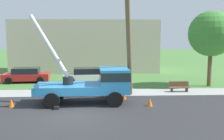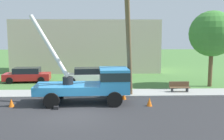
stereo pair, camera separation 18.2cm
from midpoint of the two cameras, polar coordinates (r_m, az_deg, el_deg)
ground_plane at (r=27.28m, az=-5.37°, el=-2.17°), size 120.00×120.00×0.00m
road_asphalt at (r=15.61m, az=-7.96°, el=-9.54°), size 80.00×8.62×0.01m
sidewalk_strip at (r=20.97m, az=-6.39°, el=-4.97°), size 80.00×2.52×0.10m
utility_truck at (r=17.88m, az=-3.45°, el=-2.66°), size 6.85×3.21×5.98m
leaning_utility_pole at (r=18.08m, az=3.86°, el=6.54°), size 1.09×4.17×8.36m
traffic_cone_ahead at (r=17.42m, az=8.36°, el=-6.80°), size 0.36×0.36×0.56m
traffic_cone_behind at (r=18.20m, az=-20.58°, el=-6.59°), size 0.36×0.36×0.56m
traffic_cone_curbside at (r=19.03m, az=2.83°, el=-5.50°), size 0.36×0.36×0.56m
parked_sedan_red at (r=27.16m, az=-17.60°, el=-1.01°), size 4.52×2.23×1.42m
parked_sedan_white at (r=25.79m, az=-5.12°, el=-1.12°), size 4.53×2.25×1.42m
park_bench at (r=21.77m, az=14.53°, el=-3.59°), size 1.60×0.45×0.90m
roadside_tree_near at (r=25.08m, az=20.93°, el=7.28°), size 4.01×4.01×6.71m
lowrise_building_backdrop at (r=34.36m, az=-5.25°, el=5.18°), size 18.00×6.00×6.40m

